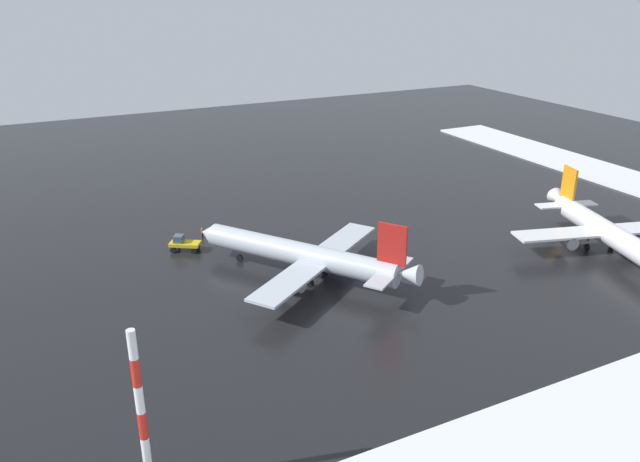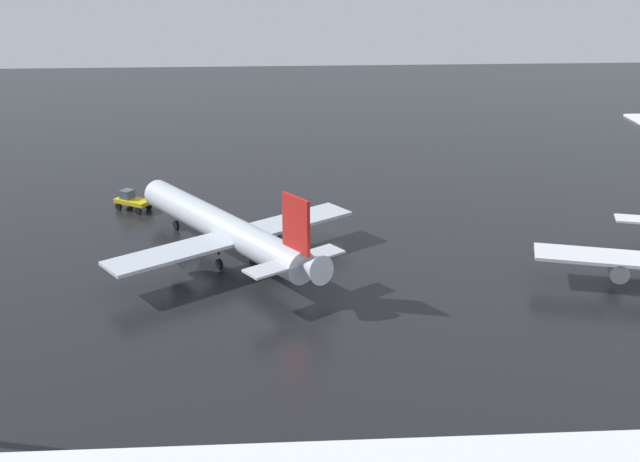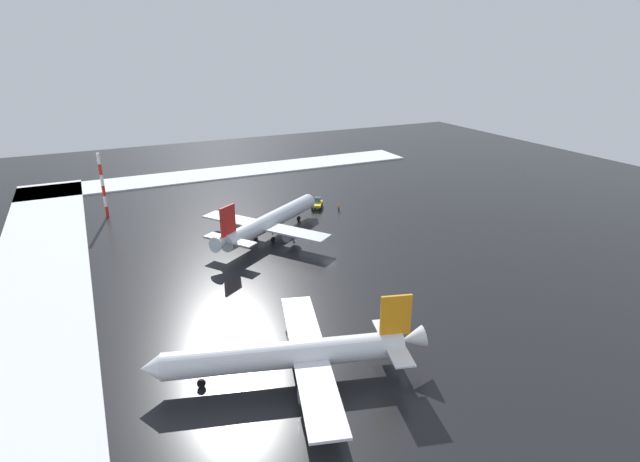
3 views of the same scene
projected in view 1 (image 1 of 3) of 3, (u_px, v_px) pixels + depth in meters
name	position (u px, v px, depth m)	size (l,w,h in m)	color
ground_plane	(353.00, 243.00, 98.71)	(240.00, 240.00, 0.00)	black
snow_bank_far	(620.00, 432.00, 57.11)	(152.00, 16.00, 0.38)	white
airplane_parked_starboard	(305.00, 255.00, 86.05)	(26.05, 30.26, 10.37)	silver
airplane_foreground_jet	(610.00, 234.00, 93.34)	(28.06, 33.37, 10.09)	white
pushback_tug	(183.00, 243.00, 95.47)	(5.06, 4.33, 2.50)	gold
ground_crew_by_nose_gear	(202.00, 232.00, 100.37)	(0.36, 0.36, 1.71)	black
ground_crew_mid_apron	(315.00, 257.00, 91.43)	(0.36, 0.36, 1.71)	black
antenna_mast	(141.00, 412.00, 48.57)	(0.70, 0.70, 14.80)	red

